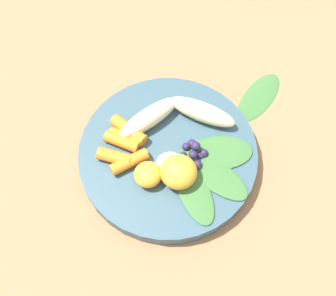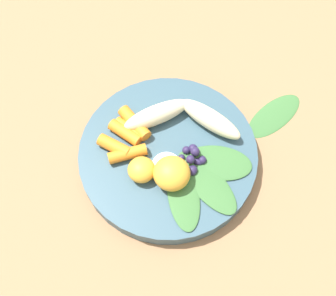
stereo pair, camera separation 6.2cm
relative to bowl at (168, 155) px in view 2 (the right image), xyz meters
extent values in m
plane|color=#99704C|center=(0.00, 0.00, -0.01)|extent=(2.40, 2.40, 0.00)
cylinder|color=#385666|center=(0.00, 0.00, 0.00)|extent=(0.28, 0.28, 0.03)
ellipsoid|color=beige|center=(0.06, -0.01, 0.03)|extent=(0.04, 0.11, 0.03)
ellipsoid|color=beige|center=(0.01, -0.08, 0.03)|extent=(0.11, 0.08, 0.03)
ellipsoid|color=#F4A833|center=(-0.04, 0.02, 0.04)|extent=(0.05, 0.05, 0.04)
ellipsoid|color=#F4A833|center=(-0.02, 0.05, 0.03)|extent=(0.04, 0.04, 0.03)
cylinder|color=orange|center=(0.06, 0.03, 0.02)|extent=(0.07, 0.03, 0.02)
cylinder|color=orange|center=(0.06, 0.04, 0.02)|extent=(0.05, 0.03, 0.02)
cylinder|color=orange|center=(0.05, 0.05, 0.02)|extent=(0.06, 0.04, 0.02)
cylinder|color=orange|center=(0.04, 0.07, 0.02)|extent=(0.05, 0.05, 0.02)
cylinder|color=orange|center=(0.02, 0.06, 0.02)|extent=(0.03, 0.06, 0.02)
sphere|color=#2D234C|center=(-0.01, -0.02, 0.02)|extent=(0.01, 0.01, 0.01)
sphere|color=#2D234C|center=(-0.04, -0.03, 0.02)|extent=(0.01, 0.01, 0.01)
sphere|color=#2D234C|center=(-0.05, -0.02, 0.02)|extent=(0.01, 0.01, 0.01)
sphere|color=#2D234C|center=(-0.02, -0.01, 0.02)|extent=(0.01, 0.01, 0.01)
sphere|color=#2D234C|center=(-0.05, -0.02, 0.02)|extent=(0.01, 0.01, 0.01)
sphere|color=#2D234C|center=(-0.02, -0.03, 0.02)|extent=(0.01, 0.01, 0.01)
sphere|color=#2D234C|center=(-0.04, -0.03, 0.02)|extent=(0.01, 0.01, 0.01)
sphere|color=#2D234C|center=(-0.04, -0.02, 0.03)|extent=(0.01, 0.01, 0.01)
sphere|color=#2D234C|center=(-0.03, -0.03, 0.03)|extent=(0.01, 0.01, 0.01)
sphere|color=#2D234C|center=(-0.04, -0.04, 0.02)|extent=(0.01, 0.01, 0.01)
sphere|color=#2D234C|center=(-0.02, -0.03, 0.02)|extent=(0.01, 0.01, 0.01)
cylinder|color=white|center=(-0.02, 0.01, 0.02)|extent=(0.04, 0.04, 0.00)
ellipsoid|color=#3D7038|center=(-0.07, 0.01, 0.02)|extent=(0.12, 0.08, 0.01)
ellipsoid|color=#3D7038|center=(-0.07, -0.03, 0.02)|extent=(0.13, 0.07, 0.01)
ellipsoid|color=#3D7038|center=(-0.05, -0.06, 0.02)|extent=(0.11, 0.12, 0.01)
ellipsoid|color=#3D7038|center=(-0.01, -0.20, -0.01)|extent=(0.08, 0.13, 0.01)
camera|label=1|loc=(-0.21, 0.18, 0.58)|focal=43.24mm
camera|label=2|loc=(-0.25, 0.13, 0.58)|focal=43.24mm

